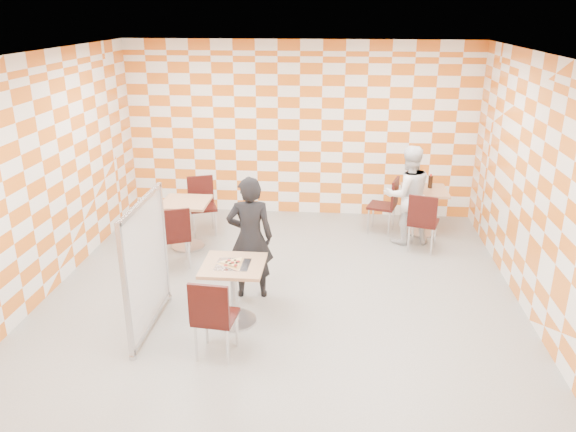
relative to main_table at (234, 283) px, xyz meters
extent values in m
plane|color=gray|center=(0.48, 0.34, -0.51)|extent=(7.00, 7.00, 0.00)
plane|color=white|center=(0.48, 0.34, 2.49)|extent=(7.00, 7.00, 0.00)
plane|color=white|center=(0.48, 3.84, 0.99)|extent=(6.00, 0.00, 6.00)
plane|color=white|center=(-2.52, 0.34, 0.99)|extent=(0.00, 7.00, 7.00)
plane|color=white|center=(3.48, 0.34, 0.99)|extent=(0.00, 7.00, 7.00)
cube|color=tan|center=(0.00, 0.00, 0.22)|extent=(0.70, 0.70, 0.04)
cylinder|color=#A5A5AA|center=(0.00, 0.00, -0.14)|extent=(0.08, 0.08, 0.70)
cylinder|color=#A5A5AA|center=(0.00, 0.00, -0.49)|extent=(0.50, 0.50, 0.03)
cube|color=tan|center=(2.56, 3.02, 0.22)|extent=(0.70, 0.70, 0.04)
cylinder|color=#A5A5AA|center=(2.56, 3.02, -0.14)|extent=(0.08, 0.08, 0.70)
cylinder|color=#A5A5AA|center=(2.56, 3.02, -0.49)|extent=(0.50, 0.50, 0.03)
cube|color=tan|center=(-1.12, 2.11, 0.22)|extent=(0.70, 0.70, 0.04)
cylinder|color=#A5A5AA|center=(-1.12, 2.11, -0.14)|extent=(0.08, 0.08, 0.70)
cylinder|color=#A5A5AA|center=(-1.12, 2.11, -0.49)|extent=(0.50, 0.50, 0.03)
cube|color=black|center=(-0.07, -0.67, -0.06)|extent=(0.46, 0.46, 0.04)
cube|color=black|center=(-0.09, -0.87, 0.19)|extent=(0.42, 0.08, 0.45)
cylinder|color=silver|center=(0.11, -0.51, -0.29)|extent=(0.03, 0.03, 0.43)
cylinder|color=silver|center=(-0.22, -0.48, -0.29)|extent=(0.03, 0.03, 0.43)
cylinder|color=silver|center=(0.08, -0.85, -0.29)|extent=(0.03, 0.03, 0.43)
cylinder|color=silver|center=(-0.26, -0.82, -0.29)|extent=(0.03, 0.03, 0.43)
cube|color=black|center=(2.46, 2.32, -0.06)|extent=(0.52, 0.52, 0.04)
cube|color=black|center=(2.40, 2.13, 0.19)|extent=(0.41, 0.16, 0.45)
cylinder|color=silver|center=(2.67, 2.43, -0.29)|extent=(0.03, 0.03, 0.43)
cylinder|color=silver|center=(2.35, 2.53, -0.29)|extent=(0.03, 0.03, 0.43)
cylinder|color=silver|center=(2.57, 2.11, -0.29)|extent=(0.03, 0.03, 0.43)
cylinder|color=silver|center=(2.25, 2.21, -0.29)|extent=(0.03, 0.03, 0.43)
cube|color=black|center=(1.89, 3.01, -0.06)|extent=(0.52, 0.52, 0.04)
cube|color=black|center=(2.08, 2.95, 0.19)|extent=(0.16, 0.41, 0.45)
cylinder|color=silver|center=(1.77, 3.22, -0.29)|extent=(0.03, 0.03, 0.43)
cylinder|color=silver|center=(1.67, 2.89, -0.29)|extent=(0.03, 0.03, 0.43)
cylinder|color=silver|center=(2.10, 3.12, -0.29)|extent=(0.03, 0.03, 0.43)
cylinder|color=silver|center=(2.00, 2.80, -0.29)|extent=(0.03, 0.03, 0.43)
cube|color=black|center=(-1.11, 1.43, -0.06)|extent=(0.55, 0.55, 0.04)
cube|color=black|center=(-1.04, 1.25, 0.19)|extent=(0.40, 0.20, 0.45)
cylinder|color=silver|center=(-1.02, 1.65, -0.29)|extent=(0.03, 0.03, 0.43)
cylinder|color=silver|center=(-1.34, 1.52, -0.29)|extent=(0.03, 0.03, 0.43)
cylinder|color=silver|center=(-0.89, 1.34, -0.29)|extent=(0.03, 0.03, 0.43)
cylinder|color=silver|center=(-1.20, 1.21, -0.29)|extent=(0.03, 0.03, 0.43)
cube|color=black|center=(-1.00, 2.67, -0.06)|extent=(0.54, 0.54, 0.04)
cube|color=black|center=(-1.07, 2.86, 0.19)|extent=(0.41, 0.19, 0.45)
cylinder|color=silver|center=(-1.10, 2.45, -0.29)|extent=(0.03, 0.03, 0.43)
cylinder|color=silver|center=(-0.78, 2.57, -0.29)|extent=(0.03, 0.03, 0.43)
cylinder|color=silver|center=(-1.22, 2.77, -0.29)|extent=(0.03, 0.03, 0.43)
cylinder|color=silver|center=(-0.90, 2.89, -0.29)|extent=(0.03, 0.03, 0.43)
cube|color=white|center=(-0.94, -0.20, 0.29)|extent=(0.02, 1.30, 1.40)
cube|color=#B2B2B7|center=(-0.94, -0.20, 1.01)|extent=(0.05, 1.30, 0.05)
cube|color=#B2B2B7|center=(-0.94, -0.20, -0.43)|extent=(0.05, 1.30, 0.05)
cube|color=#B2B2B7|center=(-0.94, -0.85, 0.29)|extent=(0.05, 0.05, 1.50)
cylinder|color=#B2B2B7|center=(-0.94, -0.85, -0.48)|extent=(0.08, 0.08, 0.05)
cube|color=#B2B2B7|center=(-0.94, 0.45, 0.29)|extent=(0.05, 0.05, 1.50)
cylinder|color=#B2B2B7|center=(-0.94, 0.45, -0.48)|extent=(0.08, 0.08, 0.05)
imported|color=black|center=(0.09, 0.68, 0.28)|extent=(0.63, 0.46, 1.59)
imported|color=white|center=(2.24, 2.63, 0.27)|extent=(0.88, 0.75, 1.55)
cube|color=silver|center=(0.00, -0.02, 0.24)|extent=(0.38, 0.34, 0.01)
cone|color=tan|center=(0.00, -0.02, 0.26)|extent=(0.40, 0.40, 0.02)
cone|color=#F2D88C|center=(0.00, 0.00, 0.27)|extent=(0.33, 0.33, 0.01)
cylinder|color=maroon|center=(-0.06, -0.12, 0.28)|extent=(0.04, 0.04, 0.01)
cylinder|color=maroon|center=(0.05, -0.11, 0.28)|extent=(0.04, 0.04, 0.01)
cylinder|color=maroon|center=(0.00, -0.04, 0.28)|extent=(0.04, 0.04, 0.01)
cylinder|color=maroon|center=(-0.05, 0.01, 0.28)|extent=(0.04, 0.04, 0.01)
cylinder|color=maroon|center=(0.06, -0.01, 0.28)|extent=(0.04, 0.04, 0.01)
torus|color=black|center=(0.05, -0.05, 0.28)|extent=(0.03, 0.03, 0.01)
torus|color=black|center=(-0.02, -0.08, 0.28)|extent=(0.03, 0.03, 0.01)
torus|color=black|center=(0.02, 0.02, 0.28)|extent=(0.03, 0.03, 0.01)
torus|color=black|center=(-0.07, -0.04, 0.28)|extent=(0.03, 0.03, 0.01)
cylinder|color=white|center=(2.35, 3.13, 0.32)|extent=(0.06, 0.06, 0.16)
cylinder|color=red|center=(2.35, 3.13, 0.42)|extent=(0.04, 0.04, 0.04)
cylinder|color=black|center=(2.65, 3.11, 0.34)|extent=(0.07, 0.07, 0.20)
cylinder|color=red|center=(2.65, 3.11, 0.46)|extent=(0.03, 0.03, 0.03)
camera|label=1|loc=(1.15, -5.70, 2.98)|focal=35.00mm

